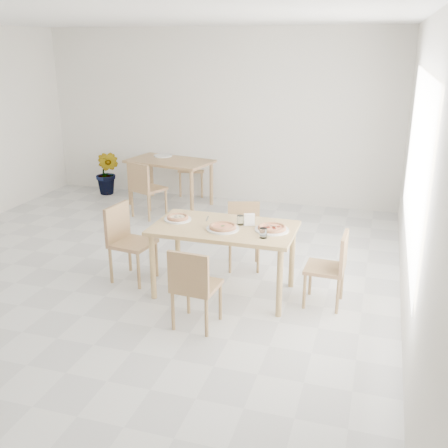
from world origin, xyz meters
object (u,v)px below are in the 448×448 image
(chair_west, at_px, (126,237))
(plate_mushroom, at_px, (178,219))
(plate_margherita, at_px, (223,229))
(main_table, at_px, (224,234))
(tumbler_a, at_px, (240,220))
(second_table, at_px, (170,166))
(pizza_margherita, at_px, (223,227))
(plate_pepperoni, at_px, (272,230))
(potted_plant, at_px, (108,173))
(plate_empty, at_px, (163,156))
(chair_south, at_px, (193,283))
(chair_back_n, at_px, (194,164))
(chair_east, at_px, (332,264))
(chair_back_s, at_px, (144,186))
(chair_north, at_px, (244,230))
(pizza_pepperoni, at_px, (272,228))
(tumbler_b, at_px, (263,233))
(napkin_holder, at_px, (249,220))

(chair_west, bearing_deg, plate_mushroom, -79.72)
(plate_margherita, bearing_deg, main_table, 99.38)
(tumbler_a, relative_size, second_table, 0.07)
(chair_west, relative_size, pizza_margherita, 2.58)
(plate_pepperoni, distance_m, second_table, 3.64)
(plate_margherita, height_order, potted_plant, potted_plant)
(chair_west, relative_size, plate_empty, 2.83)
(chair_south, distance_m, chair_back_n, 4.72)
(chair_east, relative_size, plate_pepperoni, 2.25)
(plate_mushroom, distance_m, tumbler_a, 0.68)
(main_table, height_order, plate_margherita, plate_margherita)
(plate_pepperoni, height_order, second_table, plate_pepperoni)
(chair_back_n, bearing_deg, chair_back_s, -107.34)
(chair_north, bearing_deg, chair_south, -108.78)
(plate_pepperoni, height_order, chair_back_n, chair_back_n)
(chair_east, distance_m, plate_mushroom, 1.68)
(tumbler_a, relative_size, plate_empty, 0.31)
(plate_mushroom, bearing_deg, chair_south, -60.49)
(potted_plant, bearing_deg, chair_back_s, -40.33)
(plate_mushroom, bearing_deg, second_table, 114.21)
(chair_north, relative_size, chair_west, 0.89)
(chair_south, relative_size, plate_empty, 2.62)
(chair_south, relative_size, plate_pepperoni, 2.30)
(pizza_pepperoni, xyz_separation_m, plate_empty, (-2.51, 3.08, -0.02))
(chair_west, bearing_deg, tumbler_b, -90.43)
(tumbler_a, bearing_deg, pizza_pepperoni, -14.65)
(pizza_pepperoni, bearing_deg, chair_west, 179.88)
(chair_back_n, bearing_deg, second_table, -107.77)
(plate_margherita, xyz_separation_m, chair_back_n, (-1.68, 3.73, -0.24))
(pizza_pepperoni, height_order, napkin_holder, napkin_holder)
(chair_west, height_order, pizza_margherita, chair_west)
(main_table, xyz_separation_m, chair_south, (-0.05, -0.81, -0.20))
(plate_margherita, relative_size, second_table, 0.23)
(plate_mushroom, xyz_separation_m, potted_plant, (-2.56, 3.06, -0.37))
(tumbler_b, bearing_deg, second_table, 126.40)
(pizza_pepperoni, bearing_deg, chair_back_n, 120.92)
(chair_west, xyz_separation_m, chair_back_s, (-0.76, 2.08, 0.00))
(chair_east, height_order, napkin_holder, napkin_holder)
(chair_back_s, xyz_separation_m, plate_empty, (-0.11, 1.00, 0.26))
(chair_south, height_order, pizza_margherita, pizza_margherita)
(plate_margherita, relative_size, potted_plant, 0.43)
(tumbler_b, bearing_deg, plate_mushroom, 165.44)
(napkin_holder, relative_size, plate_empty, 0.44)
(second_table, bearing_deg, chair_east, -33.14)
(main_table, distance_m, chair_south, 0.83)
(chair_east, bearing_deg, chair_west, -87.44)
(tumbler_a, height_order, chair_back_s, chair_back_s)
(main_table, height_order, potted_plant, potted_plant)
(plate_pepperoni, xyz_separation_m, chair_back_n, (-2.16, 3.61, -0.24))
(plate_mushroom, distance_m, chair_back_n, 3.76)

